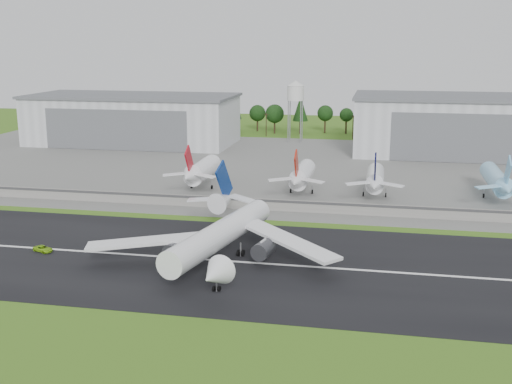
% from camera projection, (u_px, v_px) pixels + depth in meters
% --- Properties ---
extents(ground, '(600.00, 600.00, 0.00)m').
position_uv_depth(ground, '(197.00, 276.00, 134.26)').
color(ground, '#3A6A19').
rests_on(ground, ground).
extents(runway, '(320.00, 60.00, 0.10)m').
position_uv_depth(runway, '(209.00, 260.00, 143.79)').
color(runway, black).
rests_on(runway, ground).
extents(runway_centerline, '(220.00, 1.00, 0.02)m').
position_uv_depth(runway_centerline, '(209.00, 260.00, 143.77)').
color(runway_centerline, white).
rests_on(runway_centerline, runway).
extents(apron, '(320.00, 150.00, 0.10)m').
position_uv_depth(apron, '(285.00, 167.00, 248.74)').
color(apron, slate).
rests_on(apron, ground).
extents(blast_fence, '(240.00, 0.61, 3.50)m').
position_uv_depth(blast_fence, '(250.00, 204.00, 186.31)').
color(blast_fence, gray).
rests_on(blast_fence, ground).
extents(hangar_west, '(97.00, 44.00, 23.20)m').
position_uv_depth(hangar_west, '(133.00, 119.00, 304.20)').
color(hangar_west, silver).
rests_on(hangar_west, ground).
extents(hangar_east, '(102.00, 47.00, 25.20)m').
position_uv_depth(hangar_east, '(474.00, 125.00, 274.39)').
color(hangar_east, silver).
rests_on(hangar_east, ground).
extents(water_tower, '(8.40, 8.40, 29.40)m').
position_uv_depth(water_tower, '(296.00, 91.00, 306.06)').
color(water_tower, '#99999E').
rests_on(water_tower, ground).
extents(utility_poles, '(230.00, 3.00, 12.00)m').
position_uv_depth(utility_poles, '(309.00, 138.00, 325.09)').
color(utility_poles, black).
rests_on(utility_poles, ground).
extents(treeline, '(320.00, 16.00, 22.00)m').
position_uv_depth(treeline, '(312.00, 133.00, 339.40)').
color(treeline, black).
rests_on(treeline, ground).
extents(main_airliner, '(56.04, 58.89, 18.17)m').
position_uv_depth(main_airliner, '(220.00, 241.00, 141.76)').
color(main_airliner, white).
rests_on(main_airliner, runway).
extents(ground_vehicle, '(5.54, 4.01, 1.40)m').
position_uv_depth(ground_vehicle, '(43.00, 249.00, 149.19)').
color(ground_vehicle, '#84C116').
rests_on(ground_vehicle, runway).
extents(parked_jet_red_a, '(7.36, 31.29, 16.92)m').
position_uv_depth(parked_jet_red_a, '(200.00, 171.00, 209.94)').
color(parked_jet_red_a, white).
rests_on(parked_jet_red_a, ground).
extents(parked_jet_red_b, '(7.36, 31.29, 16.71)m').
position_uv_depth(parked_jet_red_b, '(301.00, 176.00, 203.59)').
color(parked_jet_red_b, white).
rests_on(parked_jet_red_b, ground).
extents(parked_jet_navy, '(7.36, 31.29, 16.52)m').
position_uv_depth(parked_jet_navy, '(375.00, 179.00, 199.18)').
color(parked_jet_navy, white).
rests_on(parked_jet_navy, ground).
extents(parked_jet_skyblue, '(7.36, 37.29, 16.67)m').
position_uv_depth(parked_jet_skyblue, '(498.00, 180.00, 196.90)').
color(parked_jet_skyblue, '#93D7FF').
rests_on(parked_jet_skyblue, ground).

